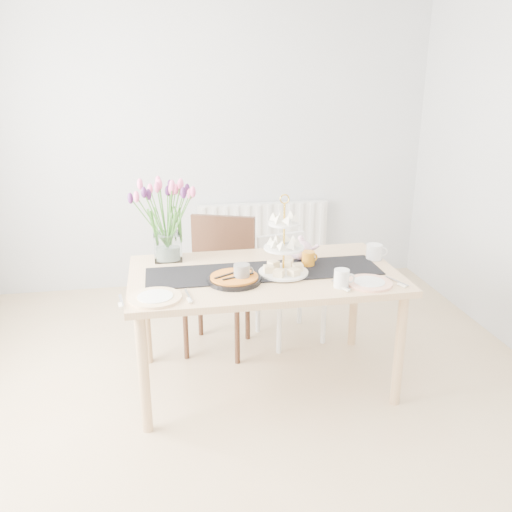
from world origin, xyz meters
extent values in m
plane|color=tan|center=(0.00, 0.00, 0.00)|extent=(4.50, 4.50, 0.00)
plane|color=#B3B5B8|center=(0.00, 2.25, 1.30)|extent=(4.00, 0.00, 4.00)
cube|color=white|center=(0.50, 2.19, 0.45)|extent=(1.20, 0.08, 0.60)
cube|color=tan|center=(0.17, 0.44, 0.73)|extent=(1.60, 0.90, 0.04)
cylinder|color=tan|center=(-0.56, 0.06, 0.35)|extent=(0.06, 0.06, 0.71)
cylinder|color=tan|center=(0.90, 0.06, 0.35)|extent=(0.06, 0.06, 0.71)
cylinder|color=tan|center=(-0.56, 0.82, 0.35)|extent=(0.06, 0.06, 0.71)
cylinder|color=tan|center=(0.90, 0.82, 0.35)|extent=(0.06, 0.06, 0.71)
cube|color=#341F13|center=(-0.07, 0.93, 0.47)|extent=(0.59, 0.59, 0.04)
cube|color=#341F13|center=(0.00, 1.12, 0.71)|extent=(0.44, 0.20, 0.44)
cylinder|color=#341F13|center=(-0.30, 0.82, 0.23)|extent=(0.04, 0.04, 0.45)
cylinder|color=#341F13|center=(0.03, 0.70, 0.23)|extent=(0.04, 0.04, 0.45)
cylinder|color=#341F13|center=(-0.18, 1.16, 0.23)|extent=(0.04, 0.04, 0.45)
cylinder|color=#341F13|center=(0.16, 1.03, 0.23)|extent=(0.04, 0.04, 0.45)
cube|color=white|center=(0.47, 1.00, 0.38)|extent=(0.45, 0.45, 0.04)
cube|color=white|center=(0.43, 1.16, 0.58)|extent=(0.37, 0.13, 0.36)
cylinder|color=white|center=(0.34, 0.78, 0.18)|extent=(0.04, 0.04, 0.36)
cylinder|color=white|center=(0.69, 0.87, 0.18)|extent=(0.04, 0.04, 0.36)
cylinder|color=white|center=(0.26, 1.13, 0.18)|extent=(0.04, 0.04, 0.36)
cylinder|color=white|center=(0.61, 1.22, 0.18)|extent=(0.04, 0.04, 0.36)
cube|color=black|center=(0.17, 0.44, 0.75)|extent=(1.40, 0.35, 0.01)
cube|color=silver|center=(-0.39, 0.78, 0.84)|extent=(0.17, 0.17, 0.17)
cylinder|color=gold|center=(0.27, 0.38, 0.97)|extent=(0.01, 0.01, 0.43)
cylinder|color=white|center=(0.27, 0.38, 0.76)|extent=(0.29, 0.29, 0.01)
cylinder|color=white|center=(0.27, 0.38, 0.92)|extent=(0.24, 0.24, 0.01)
cylinder|color=white|center=(0.27, 0.38, 1.06)|extent=(0.19, 0.19, 0.01)
cylinder|color=silver|center=(0.90, 0.54, 0.80)|extent=(0.13, 0.13, 0.10)
cylinder|color=black|center=(-0.03, 0.31, 0.76)|extent=(0.31, 0.31, 0.03)
cylinder|color=orange|center=(-0.03, 0.31, 0.78)|extent=(0.27, 0.27, 0.01)
cylinder|color=slate|center=(0.01, 0.30, 0.80)|extent=(0.12, 0.12, 0.11)
cylinder|color=silver|center=(0.55, 0.14, 0.80)|extent=(0.10, 0.10, 0.10)
cylinder|color=orange|center=(0.45, 0.49, 0.80)|extent=(0.10, 0.10, 0.09)
cylinder|color=white|center=(-0.48, 0.15, 0.76)|extent=(0.32, 0.32, 0.01)
cylinder|color=white|center=(0.72, 0.15, 0.76)|extent=(0.34, 0.34, 0.01)
camera|label=1|loc=(-0.42, -2.54, 1.90)|focal=38.00mm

